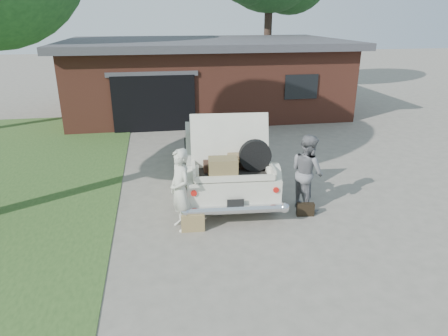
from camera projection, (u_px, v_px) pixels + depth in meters
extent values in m
plane|color=gray|center=(229.00, 223.00, 8.89)|extent=(90.00, 90.00, 0.00)
cube|color=#2D4C1E|center=(8.00, 187.00, 10.77)|extent=(6.00, 16.00, 0.02)
cube|color=brown|center=(206.00, 79.00, 19.09)|extent=(12.00, 7.00, 3.00)
cube|color=#4C4C51|center=(205.00, 43.00, 18.50)|extent=(12.80, 7.80, 0.30)
cube|color=black|center=(154.00, 104.00, 15.66)|extent=(3.20, 0.30, 2.20)
cube|color=#4C4C51|center=(152.00, 74.00, 15.19)|extent=(3.50, 0.12, 0.18)
cube|color=black|center=(301.00, 87.00, 16.38)|extent=(1.40, 0.08, 1.00)
cylinder|color=#38281E|center=(267.00, 40.00, 22.85)|extent=(0.44, 0.44, 6.02)
cube|color=silver|center=(223.00, 157.00, 11.04)|extent=(2.43, 5.50, 0.70)
cube|color=beige|center=(222.00, 132.00, 11.12)|extent=(1.92, 2.27, 0.56)
cube|color=black|center=(219.00, 124.00, 12.07)|extent=(1.66, 0.21, 0.47)
cube|color=black|center=(226.00, 144.00, 10.18)|extent=(1.66, 0.21, 0.47)
cylinder|color=black|center=(191.00, 197.00, 9.37)|extent=(0.29, 0.72, 0.71)
cylinder|color=black|center=(270.00, 193.00, 9.54)|extent=(0.29, 0.72, 0.71)
cylinder|color=black|center=(188.00, 149.00, 12.76)|extent=(0.29, 0.72, 0.71)
cylinder|color=black|center=(247.00, 147.00, 12.93)|extent=(0.29, 0.72, 0.71)
cylinder|color=silver|center=(235.00, 210.00, 8.58)|extent=(2.21, 0.35, 0.19)
cylinder|color=#A5140F|center=(194.00, 193.00, 8.43)|extent=(0.14, 0.12, 0.13)
cylinder|color=#A5140F|center=(276.00, 189.00, 8.59)|extent=(0.14, 0.12, 0.13)
cube|color=black|center=(236.00, 203.00, 8.50)|extent=(0.37, 0.05, 0.18)
cube|color=black|center=(232.00, 171.00, 9.01)|extent=(1.75, 1.30, 0.04)
cube|color=silver|center=(194.00, 168.00, 8.89)|extent=(0.15, 1.18, 0.19)
cube|color=silver|center=(269.00, 166.00, 9.05)|extent=(0.15, 1.18, 0.19)
cube|color=silver|center=(235.00, 179.00, 8.44)|extent=(1.72, 0.19, 0.13)
cube|color=silver|center=(230.00, 140.00, 9.18)|extent=(1.83, 0.53, 1.19)
cube|color=#3E251A|center=(217.00, 166.00, 9.00)|extent=(0.62, 0.42, 0.19)
cube|color=olive|center=(223.00, 168.00, 8.58)|extent=(0.64, 0.45, 0.43)
cube|color=black|center=(237.00, 163.00, 9.22)|extent=(0.61, 0.43, 0.18)
cube|color=#9E7F50|center=(237.00, 157.00, 9.04)|extent=(0.45, 0.31, 0.15)
cylinder|color=black|center=(255.00, 156.00, 8.87)|extent=(0.73, 0.22, 0.72)
imported|color=beige|center=(180.00, 190.00, 8.39)|extent=(0.64, 0.77, 1.80)
imported|color=slate|center=(307.00, 172.00, 9.34)|extent=(0.91, 1.04, 1.82)
cube|color=#9D8450|center=(193.00, 223.00, 8.53)|extent=(0.51, 0.19, 0.39)
cube|color=black|center=(305.00, 209.00, 9.19)|extent=(0.41, 0.18, 0.31)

